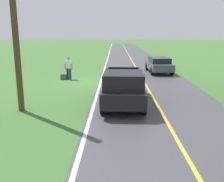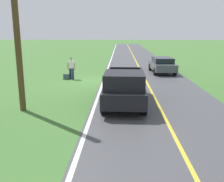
% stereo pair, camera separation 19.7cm
% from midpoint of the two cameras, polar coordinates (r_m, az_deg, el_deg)
% --- Properties ---
extents(ground_plane, '(200.00, 200.00, 0.00)m').
position_cam_midpoint_polar(ground_plane, '(19.31, -4.64, 2.23)').
color(ground_plane, '#427033').
extents(road_surface, '(6.86, 120.00, 0.00)m').
position_cam_midpoint_polar(road_surface, '(19.30, 8.03, 2.14)').
color(road_surface, '#47474C').
rests_on(road_surface, ground).
extents(lane_edge_line, '(0.16, 117.60, 0.00)m').
position_cam_midpoint_polar(lane_edge_line, '(19.22, -1.66, 2.23)').
color(lane_edge_line, silver).
rests_on(lane_edge_line, ground).
extents(lane_centre_line, '(0.14, 117.60, 0.00)m').
position_cam_midpoint_polar(lane_centre_line, '(19.30, 8.03, 2.15)').
color(lane_centre_line, gold).
rests_on(lane_centre_line, ground).
extents(hitchhiker_walking, '(0.62, 0.51, 1.75)m').
position_cam_midpoint_polar(hitchhiker_walking, '(20.12, -8.85, 5.39)').
color(hitchhiker_walking, navy).
rests_on(hitchhiker_walking, ground).
extents(suitcase_carried, '(0.47, 0.24, 0.43)m').
position_cam_midpoint_polar(suitcase_carried, '(20.21, -9.98, 3.18)').
color(suitcase_carried, '#384C56').
rests_on(suitcase_carried, ground).
extents(pickup_truck_passing, '(2.21, 5.45, 1.82)m').
position_cam_midpoint_polar(pickup_truck_passing, '(12.77, 3.25, 0.99)').
color(pickup_truck_passing, black).
rests_on(pickup_truck_passing, ground).
extents(sedan_near_oncoming, '(2.06, 4.47, 1.41)m').
position_cam_midpoint_polar(sedan_near_oncoming, '(23.56, 11.45, 5.86)').
color(sedan_near_oncoming, '#4C5156').
rests_on(sedan_near_oncoming, ground).
extents(utility_pole_roadside, '(0.28, 0.28, 8.58)m').
position_cam_midpoint_polar(utility_pole_roadside, '(12.33, -20.45, 15.31)').
color(utility_pole_roadside, brown).
rests_on(utility_pole_roadside, ground).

